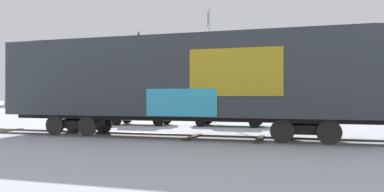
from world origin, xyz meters
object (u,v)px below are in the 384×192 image
at_px(parked_car_tan, 142,111).
at_px(parked_car_green, 229,113).
at_px(freight_car, 182,79).
at_px(flagpole, 209,48).

relative_size(parked_car_tan, parked_car_green, 0.88).
bearing_deg(parked_car_tan, freight_car, -51.70).
height_order(parked_car_tan, parked_car_green, parked_car_tan).
xyz_separation_m(freight_car, flagpole, (-1.58, 10.82, 2.83)).
distance_m(flagpole, parked_car_tan, 7.31).
xyz_separation_m(freight_car, parked_car_green, (0.76, 6.65, -1.75)).
xyz_separation_m(flagpole, parked_car_tan, (-3.18, -4.80, -4.51)).
relative_size(flagpole, parked_car_tan, 2.00).
xyz_separation_m(parked_car_tan, parked_car_green, (5.52, 0.62, -0.07)).
bearing_deg(freight_car, flagpole, 98.30).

